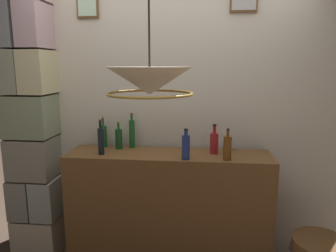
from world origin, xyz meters
name	(u,v)px	position (x,y,z in m)	size (l,w,h in m)	color
panelled_rear_partition	(172,103)	(0.00, 1.10, 1.48)	(3.38, 0.15, 2.80)	beige
stone_pillar	(32,114)	(-1.28, 0.92, 1.38)	(0.44, 0.40, 2.73)	beige
bar_shelf_unit	(169,212)	(0.00, 0.81, 0.54)	(1.75, 0.43, 1.08)	brown
liquor_bottle_bourbon	(214,142)	(0.39, 0.85, 1.18)	(0.07, 0.07, 0.25)	maroon
liquor_bottle_gin	(186,147)	(0.15, 0.65, 1.18)	(0.07, 0.07, 0.25)	navy
liquor_bottle_brandy	(132,133)	(-0.35, 0.96, 1.21)	(0.05, 0.05, 0.32)	#185921
liquor_bottle_whiskey	(119,138)	(-0.46, 0.92, 1.17)	(0.06, 0.06, 0.25)	#174A21
liquor_bottle_sherry	(103,136)	(-0.62, 0.97, 1.18)	(0.06, 0.06, 0.28)	#185026
liquor_bottle_amaro	(227,148)	(0.48, 0.67, 1.18)	(0.07, 0.07, 0.26)	brown
liquor_bottle_rum	(101,140)	(-0.57, 0.72, 1.20)	(0.05, 0.05, 0.30)	black
glass_tumbler_rocks	(228,145)	(0.51, 0.96, 1.13)	(0.08, 0.08, 0.10)	silver
pendant_lamp	(150,82)	(-0.04, 0.08, 1.73)	(0.52, 0.52, 0.57)	#EFE5C6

